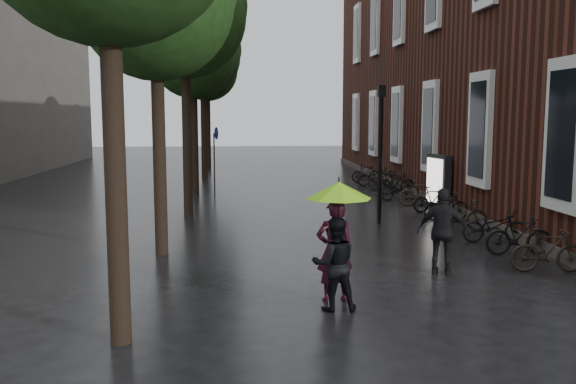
{
  "coord_description": "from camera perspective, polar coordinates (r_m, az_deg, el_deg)",
  "views": [
    {
      "loc": [
        -2.21,
        -8.13,
        3.46
      ],
      "look_at": [
        -1.03,
        5.89,
        1.68
      ],
      "focal_mm": 38.0,
      "sensor_mm": 36.0,
      "label": 1
    }
  ],
  "objects": [
    {
      "name": "cycle_sign",
      "position": [
        26.96,
        -6.83,
        3.94
      ],
      "size": [
        0.15,
        0.53,
        2.93
      ],
      "rotation": [
        0.0,
        0.0,
        0.31
      ],
      "color": "#262628",
      "rests_on": "ground"
    },
    {
      "name": "parked_bicycles",
      "position": [
        23.05,
        12.48,
        -0.36
      ],
      "size": [
        2.16,
        18.92,
        1.03
      ],
      "color": "black",
      "rests_on": "ground"
    },
    {
      "name": "person_black",
      "position": [
        10.89,
        4.37,
        -6.72
      ],
      "size": [
        0.84,
        0.66,
        1.68
      ],
      "primitive_type": "imported",
      "rotation": [
        0.0,
        0.0,
        3.18
      ],
      "color": "black",
      "rests_on": "ground"
    },
    {
      "name": "ad_lightbox",
      "position": [
        22.98,
        13.87,
        0.9
      ],
      "size": [
        0.31,
        1.34,
        2.02
      ],
      "rotation": [
        0.0,
        0.0,
        0.17
      ],
      "color": "black",
      "rests_on": "ground"
    },
    {
      "name": "lamp_post",
      "position": [
        19.57,
        8.65,
        4.81
      ],
      "size": [
        0.23,
        0.23,
        4.39
      ],
      "rotation": [
        0.0,
        0.0,
        0.22
      ],
      "color": "black",
      "rests_on": "ground"
    },
    {
      "name": "brick_building",
      "position": [
        30.47,
        20.21,
        11.56
      ],
      "size": [
        10.2,
        33.2,
        12.0
      ],
      "color": "#38160F",
      "rests_on": "ground"
    },
    {
      "name": "ground",
      "position": [
        9.11,
        9.95,
        -15.23
      ],
      "size": [
        120.0,
        120.0,
        0.0
      ],
      "primitive_type": "plane",
      "color": "black"
    },
    {
      "name": "street_trees",
      "position": [
        24.28,
        -9.28,
        13.94
      ],
      "size": [
        4.33,
        34.03,
        8.91
      ],
      "color": "black",
      "rests_on": "ground"
    },
    {
      "name": "pedestrian_walking",
      "position": [
        13.69,
        14.31,
        -3.6
      ],
      "size": [
        1.2,
        0.84,
        1.89
      ],
      "primitive_type": "imported",
      "rotation": [
        0.0,
        0.0,
        2.76
      ],
      "color": "black",
      "rests_on": "ground"
    },
    {
      "name": "person_burgundy",
      "position": [
        11.39,
        4.38,
        -5.48
      ],
      "size": [
        0.73,
        0.51,
        1.92
      ],
      "primitive_type": "imported",
      "rotation": [
        0.0,
        0.0,
        3.22
      ],
      "color": "black",
      "rests_on": "ground"
    },
    {
      "name": "lime_umbrella",
      "position": [
        10.9,
        4.77,
        0.16
      ],
      "size": [
        1.2,
        1.2,
        1.76
      ],
      "rotation": [
        0.0,
        0.0,
        -0.19
      ],
      "color": "black",
      "rests_on": "ground"
    }
  ]
}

